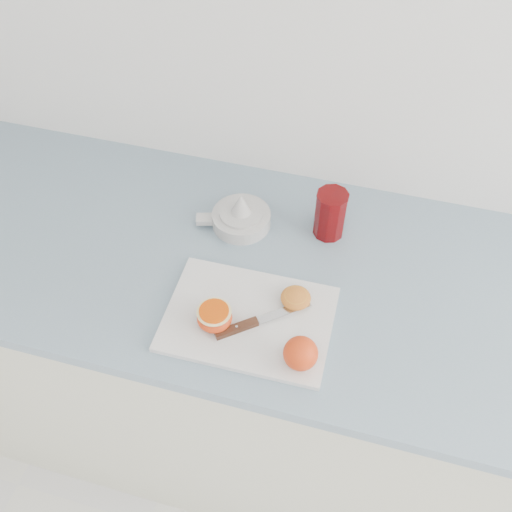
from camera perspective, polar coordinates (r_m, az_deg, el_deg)
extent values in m
cube|color=white|center=(1.17, 15.23, 23.35)|extent=(4.00, 0.04, 2.70)
cube|color=silver|center=(1.61, 0.27, -11.21)|extent=(2.24, 0.60, 0.86)
cube|color=#8198AB|center=(1.24, 0.34, -1.17)|extent=(2.29, 0.64, 0.03)
cube|color=silver|center=(1.14, -0.74, -6.30)|extent=(0.33, 0.24, 0.01)
sphere|color=red|center=(1.05, 4.48, -9.69)|extent=(0.06, 0.06, 0.06)
ellipsoid|color=red|center=(1.11, -4.16, -6.18)|extent=(0.07, 0.07, 0.04)
cylinder|color=#FFF0A0|center=(1.09, -4.22, -5.59)|extent=(0.07, 0.07, 0.00)
cylinder|color=#F93200|center=(1.09, -4.23, -5.52)|extent=(0.06, 0.06, 0.00)
ellipsoid|color=#C56A23|center=(1.15, 3.99, -4.19)|extent=(0.06, 0.06, 0.03)
cylinder|color=gold|center=(1.14, 4.01, -3.95)|extent=(0.05, 0.05, 0.00)
cube|color=#442212|center=(1.11, -1.95, -7.23)|extent=(0.08, 0.07, 0.01)
cube|color=#B7B7BC|center=(1.13, 2.82, -5.55)|extent=(0.10, 0.09, 0.00)
cylinder|color=#B7B7BC|center=(1.11, -1.95, -7.23)|extent=(0.01, 0.01, 0.01)
cylinder|color=silver|center=(1.30, -1.47, 3.73)|extent=(0.13, 0.13, 0.03)
cylinder|color=silver|center=(1.28, -1.49, 4.35)|extent=(0.10, 0.10, 0.01)
cone|color=silver|center=(1.26, -1.51, 5.24)|extent=(0.05, 0.05, 0.05)
cube|color=silver|center=(1.30, -5.04, 3.69)|extent=(0.05, 0.04, 0.01)
ellipsoid|color=#D1520C|center=(1.27, -0.98, 4.31)|extent=(0.01, 0.01, 0.00)
ellipsoid|color=#D1520C|center=(1.29, -2.04, 4.87)|extent=(0.01, 0.01, 0.00)
ellipsoid|color=#D1520C|center=(1.27, -1.58, 4.09)|extent=(0.01, 0.01, 0.00)
ellipsoid|color=#D1520C|center=(1.28, -0.73, 4.76)|extent=(0.01, 0.01, 0.00)
cylinder|color=#5B0507|center=(1.26, 7.44, 4.13)|extent=(0.07, 0.07, 0.11)
cylinder|color=orange|center=(1.29, 7.25, 2.78)|extent=(0.06, 0.06, 0.02)
cylinder|color=#5B0507|center=(1.22, 7.71, 6.04)|extent=(0.07, 0.07, 0.00)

